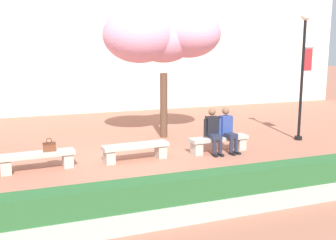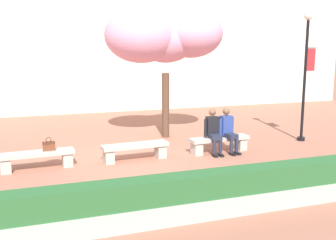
{
  "view_description": "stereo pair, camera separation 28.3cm",
  "coord_description": "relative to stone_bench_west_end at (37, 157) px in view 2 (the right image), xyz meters",
  "views": [
    {
      "loc": [
        -2.79,
        -9.79,
        2.93
      ],
      "look_at": [
        1.0,
        0.2,
        1.0
      ],
      "focal_mm": 42.0,
      "sensor_mm": 36.0,
      "label": 1
    },
    {
      "loc": [
        -2.53,
        -9.89,
        2.93
      ],
      "look_at": [
        1.0,
        0.2,
        1.0
      ],
      "focal_mm": 42.0,
      "sensor_mm": 36.0,
      "label": 2
    }
  ],
  "objects": [
    {
      "name": "ground_plane",
      "position": [
        2.49,
        0.0,
        -0.3
      ],
      "size": [
        100.0,
        100.0,
        0.0
      ],
      "primitive_type": "plane",
      "color": "#9E604C"
    },
    {
      "name": "building_facade",
      "position": [
        2.49,
        10.36,
        4.86
      ],
      "size": [
        28.0,
        4.0,
        10.34
      ],
      "primitive_type": "cube",
      "color": "beige",
      "rests_on": "ground"
    },
    {
      "name": "stone_bench_west_end",
      "position": [
        0.0,
        0.0,
        0.0
      ],
      "size": [
        1.81,
        0.52,
        0.45
      ],
      "color": "#ADA89E",
      "rests_on": "ground"
    },
    {
      "name": "stone_bench_near_west",
      "position": [
        2.49,
        0.0,
        0.0
      ],
      "size": [
        1.81,
        0.52,
        0.45
      ],
      "color": "#ADA89E",
      "rests_on": "ground"
    },
    {
      "name": "stone_bench_center",
      "position": [
        4.98,
        0.0,
        0.0
      ],
      "size": [
        1.81,
        0.52,
        0.45
      ],
      "color": "#ADA89E",
      "rests_on": "ground"
    },
    {
      "name": "person_seated_left",
      "position": [
        4.76,
        -0.05,
        0.4
      ],
      "size": [
        0.51,
        0.69,
        1.29
      ],
      "color": "black",
      "rests_on": "ground"
    },
    {
      "name": "person_seated_right",
      "position": [
        5.22,
        -0.05,
        0.4
      ],
      "size": [
        0.5,
        0.72,
        1.29
      ],
      "color": "black",
      "rests_on": "ground"
    },
    {
      "name": "handbag",
      "position": [
        0.29,
        0.02,
        0.28
      ],
      "size": [
        0.3,
        0.15,
        0.34
      ],
      "color": "brown",
      "rests_on": "stone_bench_west_end"
    },
    {
      "name": "cherry_tree_main",
      "position": [
        4.11,
        2.34,
        3.04
      ],
      "size": [
        3.87,
        2.21,
        4.23
      ],
      "color": "#513828",
      "rests_on": "ground"
    },
    {
      "name": "lamp_post_with_banner",
      "position": [
        8.18,
        0.45,
        2.15
      ],
      "size": [
        0.54,
        0.28,
        4.09
      ],
      "color": "black",
      "rests_on": "ground"
    },
    {
      "name": "planter_hedge_foreground",
      "position": [
        2.49,
        -3.88,
        0.08
      ],
      "size": [
        10.74,
        0.5,
        0.8
      ],
      "color": "#ADA89E",
      "rests_on": "ground"
    }
  ]
}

